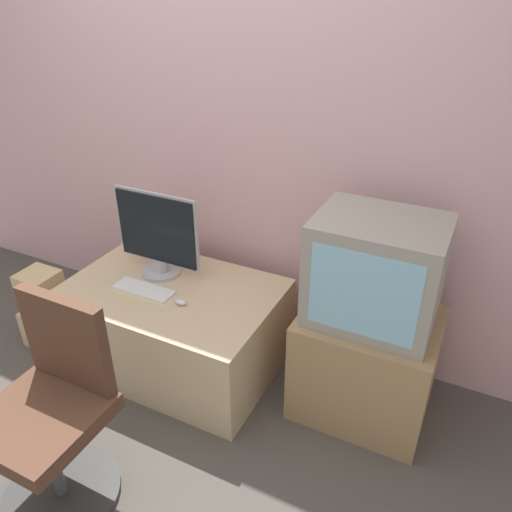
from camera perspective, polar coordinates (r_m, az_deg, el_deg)
The scene contains 11 objects.
ground_plane at distance 2.55m, azimuth -18.76°, elevation -22.24°, with size 12.00×12.00×0.00m, color #4C4742.
wall_back at distance 2.74m, azimuth -3.69°, elevation 15.92°, with size 4.40×0.05×2.60m.
desk at distance 2.83m, azimuth -9.29°, elevation -7.83°, with size 1.12×0.75×0.49m.
side_stand at distance 2.56m, azimuth 12.37°, elevation -11.90°, with size 0.63×0.52×0.55m.
main_monitor at distance 2.72m, azimuth -11.17°, elevation 2.30°, with size 0.51×0.22×0.48m.
keyboard at distance 2.69m, azimuth -12.70°, elevation -3.79°, with size 0.33×0.12×0.01m.
mouse at distance 2.55m, azimuth -8.59°, elevation -5.24°, with size 0.06×0.04×0.03m.
crt_tv at distance 2.25m, azimuth 13.53°, elevation -1.76°, with size 0.55×0.43×0.50m.
office_chair at distance 2.22m, azimuth -22.16°, elevation -16.84°, with size 0.49×0.49×0.90m.
cardboard_box_lower at distance 3.26m, azimuth -22.54°, elevation -7.23°, with size 0.23×0.24×0.23m.
cardboard_box_upper at distance 3.13m, azimuth -23.35°, elevation -3.75°, with size 0.21×0.19×0.25m.
Camera 1 is at (1.33, -0.98, 1.94)m, focal length 35.00 mm.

